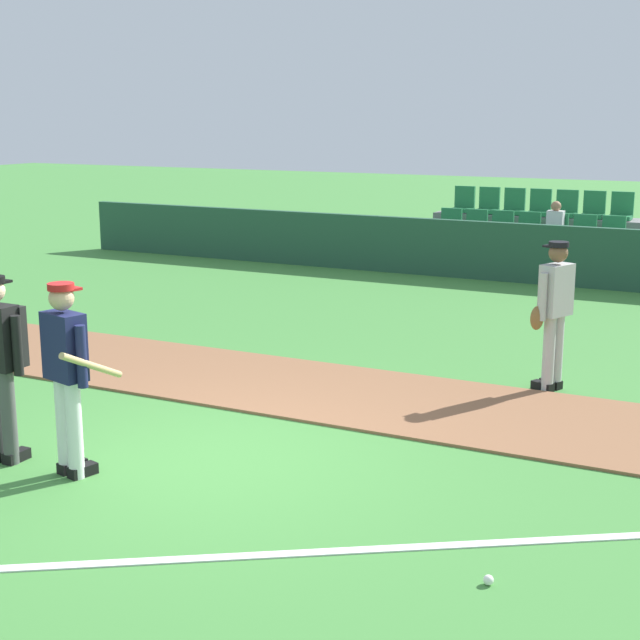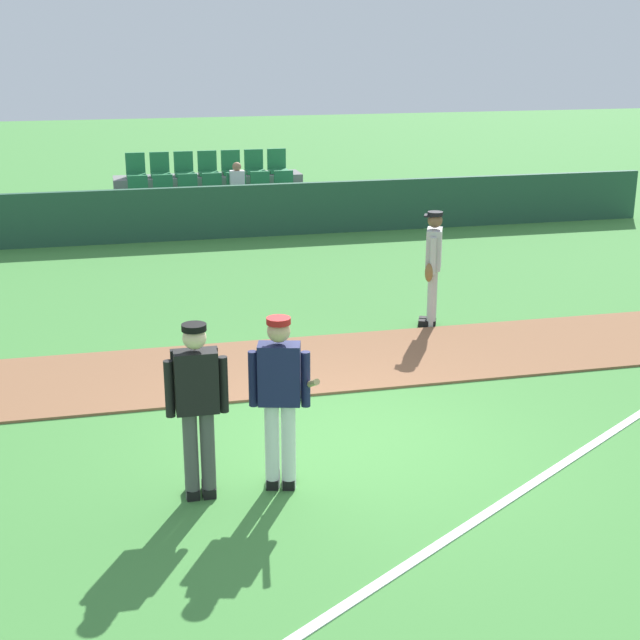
# 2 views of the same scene
# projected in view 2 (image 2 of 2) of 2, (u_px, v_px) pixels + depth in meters

# --- Properties ---
(ground_plane) EXTENTS (80.00, 80.00, 0.00)m
(ground_plane) POSITION_uv_depth(u_px,v_px,m) (344.00, 440.00, 10.06)
(ground_plane) COLOR #42843A
(infield_dirt_path) EXTENTS (28.00, 2.19, 0.03)m
(infield_dirt_path) POSITION_uv_depth(u_px,v_px,m) (298.00, 365.00, 12.29)
(infield_dirt_path) COLOR brown
(infield_dirt_path) RESTS_ON ground
(foul_line_chalk) EXTENTS (10.10, 6.64, 0.01)m
(foul_line_chalk) POSITION_uv_depth(u_px,v_px,m) (613.00, 432.00, 10.25)
(foul_line_chalk) COLOR white
(foul_line_chalk) RESTS_ON ground
(dugout_fence) EXTENTS (20.00, 0.16, 1.14)m
(dugout_fence) POSITION_uv_depth(u_px,v_px,m) (219.00, 212.00, 19.71)
(dugout_fence) COLOR #234C38
(dugout_fence) RESTS_ON ground
(stadium_bleachers) EXTENTS (4.45, 2.10, 1.65)m
(stadium_bleachers) POSITION_uv_depth(u_px,v_px,m) (211.00, 204.00, 21.08)
(stadium_bleachers) COLOR slate
(stadium_bleachers) RESTS_ON ground
(batter_navy_jersey) EXTENTS (0.60, 0.80, 1.76)m
(batter_navy_jersey) POSITION_uv_depth(u_px,v_px,m) (280.00, 397.00, 8.72)
(batter_navy_jersey) COLOR white
(batter_navy_jersey) RESTS_ON ground
(umpire_home_plate) EXTENTS (0.59, 0.31, 1.76)m
(umpire_home_plate) POSITION_uv_depth(u_px,v_px,m) (197.00, 401.00, 8.53)
(umpire_home_plate) COLOR #4C4C4C
(umpire_home_plate) RESTS_ON ground
(runner_grey_jersey) EXTENTS (0.42, 0.62, 1.76)m
(runner_grey_jersey) POSITION_uv_depth(u_px,v_px,m) (433.00, 264.00, 13.68)
(runner_grey_jersey) COLOR #B2B2B2
(runner_grey_jersey) RESTS_ON ground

